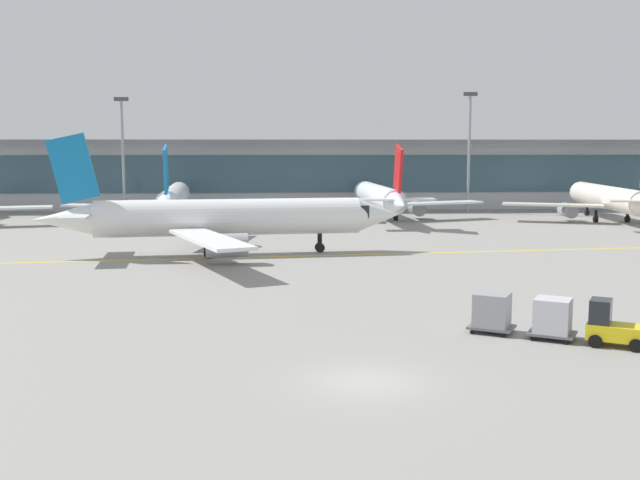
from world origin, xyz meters
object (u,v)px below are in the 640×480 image
Objects in this scene: gate_airplane_2 at (174,199)px; cargo_dolly_trailing at (492,311)px; taxiing_regional_jet at (225,218)px; apron_light_mast_1 at (123,151)px; baggage_tug at (612,326)px; gate_airplane_3 at (379,197)px; gate_airplane_4 at (608,198)px; cargo_dolly_lead at (553,317)px; apron_light_mast_2 at (469,148)px.

gate_airplane_2 reaches higher than cargo_dolly_trailing.
apron_light_mast_1 reaches higher than taxiing_regional_jet.
baggage_tug is at bearing -61.94° from apron_light_mast_1.
apron_light_mast_1 is at bearing 147.04° from baggage_tug.
gate_airplane_3 is 0.90× the size of taxiing_regional_jet.
gate_airplane_4 is 58.79m from cargo_dolly_lead.
gate_airplane_4 is 1.82× the size of apron_light_mast_1.
gate_airplane_3 is 56.19m from cargo_dolly_lead.
cargo_dolly_lead is at bearing 0.00° from cargo_dolly_trailing.
baggage_tug is 1.13× the size of cargo_dolly_lead.
apron_light_mast_2 reaches higher than baggage_tug.
taxiing_regional_jet is (7.82, -26.58, 0.28)m from gate_airplane_2.
gate_airplane_2 is at bearing -51.77° from apron_light_mast_1.
taxiing_regional_jet is 1.92× the size of apron_light_mast_2.
taxiing_regional_jet reaches higher than gate_airplane_3.
apron_light_mast_1 reaches higher than cargo_dolly_lead.
gate_airplane_4 is at bearing 93.03° from cargo_dolly_lead.
apron_light_mast_2 is (12.91, 8.38, 5.84)m from gate_airplane_3.
gate_airplane_4 is at bearing 90.25° from cargo_dolly_trailing.
cargo_dolly_lead and cargo_dolly_trailing have the same top height.
apron_light_mast_2 reaches higher than apron_light_mast_1.
cargo_dolly_trailing is (-1.52, -54.77, -1.65)m from gate_airplane_3.
baggage_tug is at bearing -98.33° from apron_light_mast_2.
apron_light_mast_1 is (-31.85, 8.47, 5.45)m from gate_airplane_3.
apron_light_mast_2 reaches higher than cargo_dolly_trailing.
taxiing_regional_jet is 33.23m from cargo_dolly_lead.
baggage_tug reaches higher than cargo_dolly_lead.
gate_airplane_3 is 1.82× the size of apron_light_mast_1.
cargo_dolly_trailing is 70.50m from apron_light_mast_1.
gate_airplane_2 is 1.00× the size of gate_airplane_4.
gate_airplane_2 is at bearing 143.60° from cargo_dolly_lead.
taxiing_regional_jet is 11.52× the size of cargo_dolly_trailing.
apron_light_mast_2 is (29.26, 36.25, 5.55)m from taxiing_regional_jet.
cargo_dolly_lead is 72.83m from apron_light_mast_1.
gate_airplane_4 is 9.22× the size of baggage_tug.
apron_light_mast_2 is at bearing -79.40° from gate_airplane_2.
gate_airplane_3 is 16.46m from apron_light_mast_2.
gate_airplane_4 reaches higher than baggage_tug.
gate_airplane_4 is 1.73× the size of apron_light_mast_2.
gate_airplane_4 is 49.56m from taxiing_regional_jet.
apron_light_mast_2 is (37.08, 9.66, 5.84)m from gate_airplane_2.
gate_airplane_2 is 62.52m from baggage_tug.
gate_airplane_4 reaches higher than cargo_dolly_trailing.
apron_light_mast_1 is at bearing 106.75° from taxiing_regional_jet.
gate_airplane_2 reaches higher than cargo_dolly_lead.
baggage_tug is at bearing 160.16° from gate_airplane_4.
gate_airplane_2 reaches higher than baggage_tug.
gate_airplane_4 is at bearing -96.29° from gate_airplane_2.
taxiing_regional_jet is 10.19× the size of baggage_tug.
apron_light_mast_1 reaches higher than gate_airplane_3.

